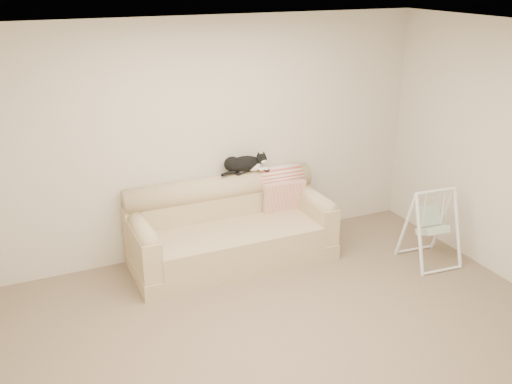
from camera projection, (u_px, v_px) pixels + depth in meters
ground_plane at (294, 338)px, 5.02m from camera, size 5.00×5.00×0.00m
room_shell at (299, 175)px, 4.46m from camera, size 5.04×4.04×2.60m
sofa at (230, 230)px, 6.28m from camera, size 2.20×0.93×0.90m
remote_a at (243, 172)px, 6.38m from camera, size 0.19×0.11×0.03m
remote_b at (262, 170)px, 6.46m from camera, size 0.15×0.16×0.02m
tuxedo_cat at (244, 164)px, 6.36m from camera, size 0.57×0.22×0.22m
throw_blanket at (279, 182)px, 6.61m from camera, size 0.51×0.38×0.58m
baby_swing at (431, 226)px, 6.19m from camera, size 0.56×0.59×0.86m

